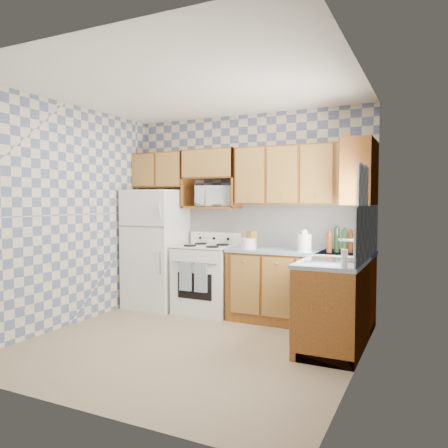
{
  "coord_description": "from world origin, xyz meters",
  "views": [
    {
      "loc": [
        2.31,
        -3.94,
        1.52
      ],
      "look_at": [
        0.05,
        0.75,
        1.25
      ],
      "focal_mm": 35.0,
      "sensor_mm": 36.0,
      "label": 1
    }
  ],
  "objects_px": {
    "microwave": "(215,196)",
    "electric_kettle": "(304,243)",
    "refrigerator": "(156,249)",
    "stove_body": "(206,280)"
  },
  "relations": [
    {
      "from": "microwave",
      "to": "electric_kettle",
      "type": "distance_m",
      "value": 1.51
    },
    {
      "from": "refrigerator",
      "to": "stove_body",
      "type": "xyz_separation_m",
      "value": [
        0.8,
        0.03,
        -0.39
      ]
    },
    {
      "from": "microwave",
      "to": "electric_kettle",
      "type": "height_order",
      "value": "microwave"
    },
    {
      "from": "refrigerator",
      "to": "stove_body",
      "type": "height_order",
      "value": "refrigerator"
    },
    {
      "from": "stove_body",
      "to": "electric_kettle",
      "type": "height_order",
      "value": "electric_kettle"
    },
    {
      "from": "refrigerator",
      "to": "microwave",
      "type": "relative_size",
      "value": 3.25
    },
    {
      "from": "stove_body",
      "to": "microwave",
      "type": "bearing_deg",
      "value": 77.28
    },
    {
      "from": "microwave",
      "to": "stove_body",
      "type": "bearing_deg",
      "value": -122.0
    },
    {
      "from": "stove_body",
      "to": "microwave",
      "type": "distance_m",
      "value": 1.16
    },
    {
      "from": "refrigerator",
      "to": "electric_kettle",
      "type": "height_order",
      "value": "refrigerator"
    }
  ]
}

